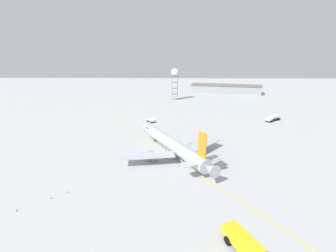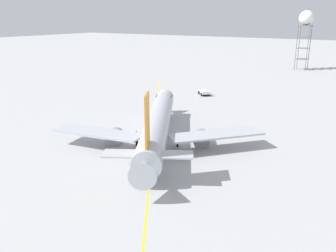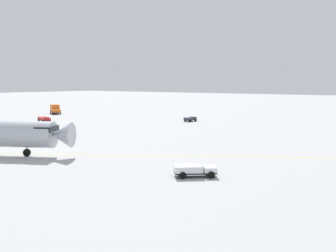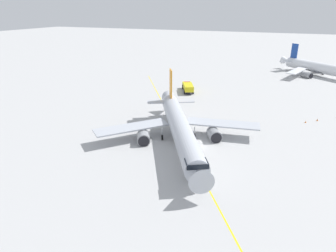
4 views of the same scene
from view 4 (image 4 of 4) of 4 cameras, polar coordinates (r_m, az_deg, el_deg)
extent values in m
plane|color=#B2B2B2|center=(58.76, 5.28, -3.72)|extent=(600.00, 600.00, 0.00)
cylinder|color=#B2B7C1|center=(58.58, 2.25, -0.28)|extent=(31.96, 20.04, 3.80)
cone|color=#B2B7C1|center=(42.30, 5.93, -9.51)|extent=(4.38, 4.61, 3.61)
cone|color=#B2B7C1|center=(76.05, 0.20, 5.14)|extent=(5.07, 4.77, 3.23)
cube|color=black|center=(43.74, 5.38, -7.08)|extent=(3.67, 3.99, 0.70)
ellipsoid|color=slate|center=(60.55, 2.00, -0.60)|extent=(12.50, 9.01, 2.09)
cube|color=orange|center=(71.38, 0.53, 8.07)|extent=(2.91, 1.76, 6.48)
cube|color=#B2B7C1|center=(72.95, 3.00, 4.77)|extent=(4.62, 5.48, 0.20)
cube|color=#B2B7C1|center=(72.23, -2.00, 4.61)|extent=(4.62, 5.48, 0.20)
cube|color=#B2B7C1|center=(63.37, 10.27, 0.45)|extent=(6.48, 15.39, 0.28)
cube|color=#B2B7C1|center=(60.89, -6.90, -0.23)|extent=(13.96, 12.94, 0.28)
cylinder|color=gray|center=(61.43, 8.72, -1.67)|extent=(4.10, 3.82, 2.55)
cylinder|color=black|center=(59.94, 9.12, -2.30)|extent=(1.18, 1.97, 2.17)
cylinder|color=gray|center=(59.49, -4.68, -2.27)|extent=(4.10, 3.82, 2.55)
cylinder|color=black|center=(57.95, -4.63, -2.94)|extent=(1.18, 1.97, 2.17)
cylinder|color=#9EA0A5|center=(47.65, 4.54, -7.97)|extent=(0.20, 0.20, 2.01)
cylinder|color=black|center=(48.15, 4.50, -9.01)|extent=(1.11, 0.80, 1.10)
cylinder|color=#9EA0A5|center=(61.32, 5.05, -1.01)|extent=(0.20, 0.20, 2.01)
cylinder|color=black|center=(61.71, 5.02, -1.87)|extent=(1.11, 0.80, 1.10)
cylinder|color=#9EA0A5|center=(60.43, -1.11, -1.28)|extent=(0.20, 0.20, 2.01)
cylinder|color=black|center=(60.83, -1.10, -2.15)|extent=(1.11, 0.80, 1.10)
cylinder|color=white|center=(132.51, 27.08, 9.71)|extent=(23.73, 27.10, 3.97)
cone|color=white|center=(143.32, 21.49, 11.41)|extent=(5.16, 5.23, 3.38)
ellipsoid|color=slate|center=(133.63, 26.46, 9.41)|extent=(10.18, 11.14, 2.19)
cube|color=#193D93|center=(140.47, 22.79, 12.97)|extent=(2.25, 2.60, 5.86)
cube|color=white|center=(143.86, 23.56, 11.35)|extent=(6.20, 5.80, 0.20)
cube|color=white|center=(138.22, 21.50, 11.29)|extent=(6.20, 5.80, 0.20)
cube|color=white|center=(142.26, 28.30, 9.87)|extent=(9.78, 15.22, 0.28)
cube|color=white|center=(127.21, 23.20, 9.59)|extent=(15.56, 7.59, 0.28)
cylinder|color=gray|center=(139.12, 28.55, 9.02)|extent=(4.39, 4.60, 2.34)
cylinder|color=black|center=(137.98, 29.24, 8.81)|extent=(1.61, 1.39, 1.99)
cylinder|color=gray|center=(127.52, 24.70, 8.74)|extent=(4.39, 4.60, 2.34)
cylinder|color=black|center=(126.28, 25.43, 8.51)|extent=(1.61, 1.39, 1.99)
cylinder|color=#9EA0A5|center=(136.42, 27.29, 9.24)|extent=(0.20, 0.20, 1.89)
cylinder|color=black|center=(136.59, 27.23, 8.85)|extent=(0.94, 1.03, 1.10)
cylinder|color=#9EA0A5|center=(131.06, 25.50, 9.12)|extent=(0.20, 0.20, 1.89)
cylinder|color=black|center=(131.23, 25.44, 8.72)|extent=(0.94, 1.03, 1.10)
cube|color=#232326|center=(96.96, 3.77, 7.02)|extent=(9.63, 6.14, 0.20)
cube|color=yellow|center=(100.23, 3.57, 7.92)|extent=(3.33, 3.50, 1.20)
cube|color=black|center=(101.26, 3.51, 8.17)|extent=(1.05, 2.13, 0.67)
cube|color=yellow|center=(95.49, 3.86, 7.35)|extent=(7.44, 5.41, 1.60)
cube|color=red|center=(100.07, 3.58, 8.31)|extent=(1.35, 2.00, 0.16)
cylinder|color=black|center=(100.08, 2.79, 7.44)|extent=(1.39, 0.84, 1.40)
cylinder|color=black|center=(100.35, 4.36, 7.45)|extent=(1.39, 0.84, 1.40)
cylinder|color=black|center=(93.92, 3.11, 6.50)|extent=(1.39, 0.84, 1.40)
cylinder|color=black|center=(94.21, 4.79, 6.50)|extent=(1.39, 0.84, 1.40)
cube|color=yellow|center=(60.52, 2.86, -2.87)|extent=(105.76, 67.69, 0.01)
cone|color=orange|center=(76.94, 24.59, 0.77)|extent=(0.36, 0.36, 0.55)
cylinder|color=white|center=(76.93, 24.59, 0.79)|extent=(0.22, 0.22, 0.06)
cone|color=orange|center=(79.37, 26.39, 1.07)|extent=(0.36, 0.36, 0.55)
cylinder|color=white|center=(79.36, 26.39, 1.09)|extent=(0.22, 0.22, 0.06)
camera|label=1|loc=(117.78, 14.52, 22.55)|focal=24.14mm
camera|label=2|loc=(109.21, -4.63, 18.93)|focal=37.66mm
camera|label=3|loc=(49.52, -74.53, -11.85)|focal=42.64mm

